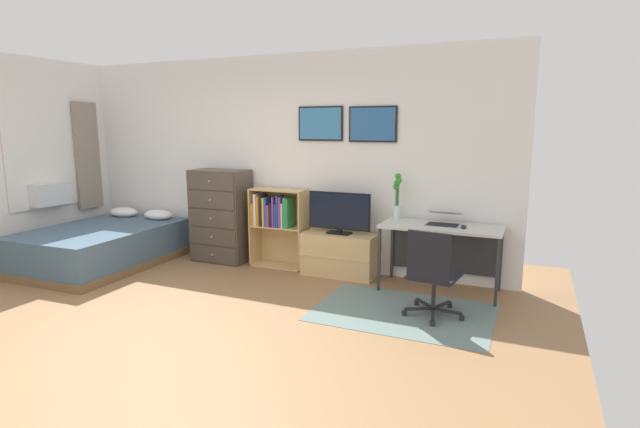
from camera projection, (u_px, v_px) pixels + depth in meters
ground_plane at (151, 327)px, 4.41m from camera, size 7.20×7.20×0.00m
wall_back_with_posters at (278, 161)px, 6.36m from camera, size 6.12×0.09×2.70m
area_rug at (403, 312)px, 4.76m from camera, size 1.70×1.20×0.01m
bed at (102, 245)px, 6.40m from camera, size 1.51×2.08×0.63m
dresser at (221, 216)px, 6.53m from camera, size 0.76×0.46×1.23m
bookshelf at (276, 220)px, 6.26m from camera, size 0.73×0.30×1.01m
tv_stand at (340, 254)px, 5.93m from camera, size 0.90×0.41×0.52m
television at (339, 213)px, 5.82m from camera, size 0.78×0.16×0.51m
desk at (442, 236)px, 5.37m from camera, size 1.29×0.59×0.74m
office_chair at (432, 272)px, 4.55m from camera, size 0.57×0.58×0.86m
laptop at (444, 219)px, 5.31m from camera, size 0.36×0.39×0.16m
computer_mouse at (464, 227)px, 5.13m from camera, size 0.06×0.10×0.03m
bamboo_vase at (397, 197)px, 5.60m from camera, size 0.10×0.10×0.53m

